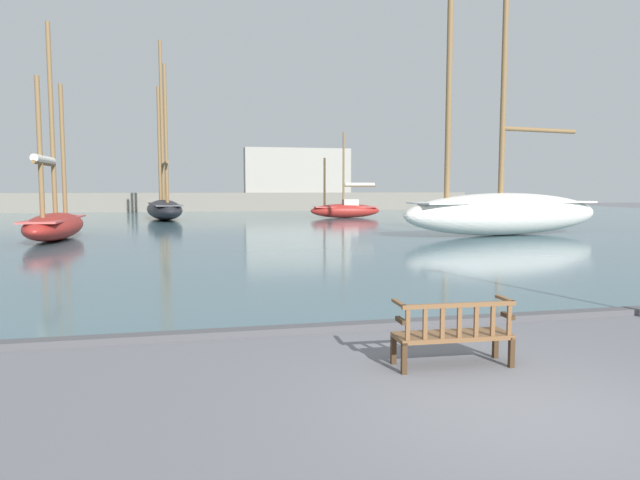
# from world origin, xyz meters

# --- Properties ---
(ground_plane) EXTENTS (160.00, 160.00, 0.00)m
(ground_plane) POSITION_xyz_m (0.00, 0.00, 0.00)
(ground_plane) COLOR slate
(harbor_water) EXTENTS (100.00, 80.00, 0.08)m
(harbor_water) POSITION_xyz_m (0.00, 44.00, 0.04)
(harbor_water) COLOR #476670
(harbor_water) RESTS_ON ground
(quay_edge_kerb) EXTENTS (40.00, 0.30, 0.12)m
(quay_edge_kerb) POSITION_xyz_m (0.00, 3.85, 0.06)
(quay_edge_kerb) COLOR #4C4C50
(quay_edge_kerb) RESTS_ON ground
(park_bench) EXTENTS (1.62, 0.58, 0.92)m
(park_bench) POSITION_xyz_m (-0.07, 1.59, 0.47)
(park_bench) COLOR #3D2A19
(park_bench) RESTS_ON ground
(sailboat_mid_starboard) EXTENTS (5.73, 1.94, 6.84)m
(sailboat_mid_starboard) POSITION_xyz_m (8.62, 38.95, 0.79)
(sailboat_mid_starboard) COLOR maroon
(sailboat_mid_starboard) RESTS_ON harbor_water
(sailboat_distant_harbor) EXTENTS (3.79, 10.63, 13.46)m
(sailboat_distant_harbor) POSITION_xyz_m (-5.55, 39.79, 1.12)
(sailboat_distant_harbor) COLOR black
(sailboat_distant_harbor) RESTS_ON harbor_water
(sailboat_nearest_port) EXTENTS (11.96, 4.59, 17.45)m
(sailboat_nearest_port) POSITION_xyz_m (11.94, 20.64, 1.41)
(sailboat_nearest_port) COLOR silver
(sailboat_nearest_port) RESTS_ON harbor_water
(sailboat_outer_starboard) EXTENTS (2.10, 7.59, 9.85)m
(sailboat_outer_starboard) POSITION_xyz_m (-9.68, 22.81, 0.94)
(sailboat_outer_starboard) COLOR maroon
(sailboat_outer_starboard) RESTS_ON harbor_water
(far_breakwater) EXTENTS (54.14, 2.40, 6.78)m
(far_breakwater) POSITION_xyz_m (2.02, 55.84, 2.03)
(far_breakwater) COLOR slate
(far_breakwater) RESTS_ON ground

